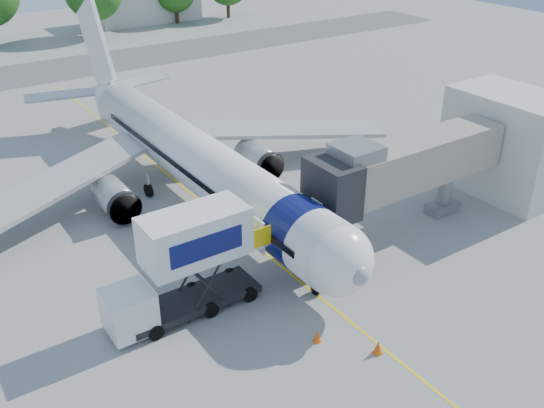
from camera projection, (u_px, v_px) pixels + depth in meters
ground at (225, 221)px, 39.02m from camera, size 160.00×160.00×0.00m
guidance_line at (225, 221)px, 39.02m from camera, size 0.15×70.00×0.01m
taxiway_strip at (41, 72)px, 69.68m from camera, size 120.00×10.00×0.01m
aircraft at (192, 158)px, 40.65m from camera, size 34.17×37.73×11.35m
jet_bridge at (399, 168)px, 35.84m from camera, size 13.90×3.20×6.60m
terminal_stub at (508, 143)px, 41.46m from camera, size 5.00×8.00×7.00m
catering_hiloader at (185, 266)px, 29.50m from camera, size 8.50×2.44×5.50m
safety_cone_a at (378, 348)px, 27.88m from camera, size 0.44×0.44×0.70m
safety_cone_b at (317, 336)px, 28.63m from camera, size 0.39×0.39×0.63m
outbuilding_right at (145, 4)px, 93.96m from camera, size 16.40×7.40×5.30m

